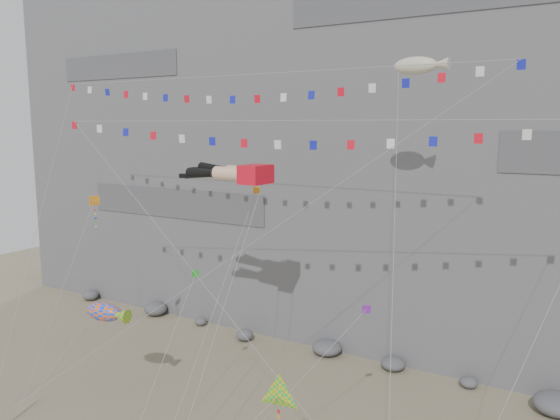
# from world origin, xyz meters

# --- Properties ---
(cliff) EXTENTS (80.00, 28.00, 50.00)m
(cliff) POSITION_xyz_m (0.00, 32.00, 25.00)
(cliff) COLOR slate
(cliff) RESTS_ON ground
(talus_boulders) EXTENTS (60.00, 3.00, 1.20)m
(talus_boulders) POSITION_xyz_m (0.00, 17.00, 0.60)
(talus_boulders) COLOR #5A5A5F
(talus_boulders) RESTS_ON ground
(legs_kite) EXTENTS (8.49, 14.38, 21.17)m
(legs_kite) POSITION_xyz_m (-2.15, 6.15, 16.66)
(legs_kite) COLOR red
(legs_kite) RESTS_ON ground
(flag_banner_upper) EXTENTS (35.45, 13.05, 29.34)m
(flag_banner_upper) POSITION_xyz_m (-2.40, 8.03, 23.32)
(flag_banner_upper) COLOR red
(flag_banner_upper) RESTS_ON ground
(flag_banner_lower) EXTENTS (34.95, 9.29, 24.01)m
(flag_banner_lower) POSITION_xyz_m (3.18, 5.25, 20.14)
(flag_banner_lower) COLOR red
(flag_banner_lower) RESTS_ON ground
(harlequin_kite) EXTENTS (2.18, 7.41, 15.80)m
(harlequin_kite) POSITION_xyz_m (-12.68, 3.30, 14.29)
(harlequin_kite) COLOR red
(harlequin_kite) RESTS_ON ground
(fish_windsock) EXTENTS (6.72, 4.78, 9.30)m
(fish_windsock) POSITION_xyz_m (-9.41, 0.87, 7.14)
(fish_windsock) COLOR #FF5C0D
(fish_windsock) RESTS_ON ground
(delta_kite) EXTENTS (6.23, 6.77, 10.22)m
(delta_kite) POSITION_xyz_m (6.20, -1.99, 6.34)
(delta_kite) COLOR #E1AB0B
(delta_kite) RESTS_ON ground
(blimp_windsock) EXTENTS (5.47, 14.00, 27.25)m
(blimp_windsock) POSITION_xyz_m (8.85, 10.58, 23.52)
(blimp_windsock) COLOR beige
(blimp_windsock) RESTS_ON ground
(small_kite_a) EXTENTS (2.80, 15.10, 21.06)m
(small_kite_a) POSITION_xyz_m (-1.99, 8.64, 14.90)
(small_kite_a) COLOR orange
(small_kite_a) RESTS_ON ground
(small_kite_b) EXTENTS (7.16, 9.92, 14.65)m
(small_kite_b) POSITION_xyz_m (8.24, 4.32, 9.20)
(small_kite_b) COLOR purple
(small_kite_b) RESTS_ON ground
(small_kite_c) EXTENTS (1.98, 9.95, 13.96)m
(small_kite_c) POSITION_xyz_m (-2.81, 2.59, 10.11)
(small_kite_c) COLOR green
(small_kite_c) RESTS_ON ground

